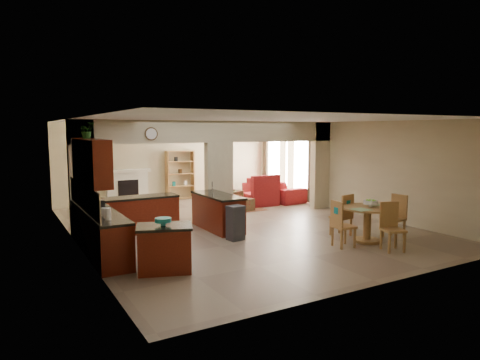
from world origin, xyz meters
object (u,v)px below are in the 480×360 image
dining_table (367,219)px  armchair (229,200)px  kitchen_island (164,248)px  sofa (273,189)px

dining_table → armchair: (-0.84, 5.10, -0.21)m
kitchen_island → sofa: 8.42m
kitchen_island → armchair: 6.14m
armchair → dining_table: bearing=76.8°
dining_table → armchair: 5.18m
kitchen_island → dining_table: bearing=14.8°
dining_table → sofa: (1.50, 6.02, -0.15)m
dining_table → sofa: dining_table is taller
dining_table → sofa: 6.21m
kitchen_island → sofa: bearing=61.4°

